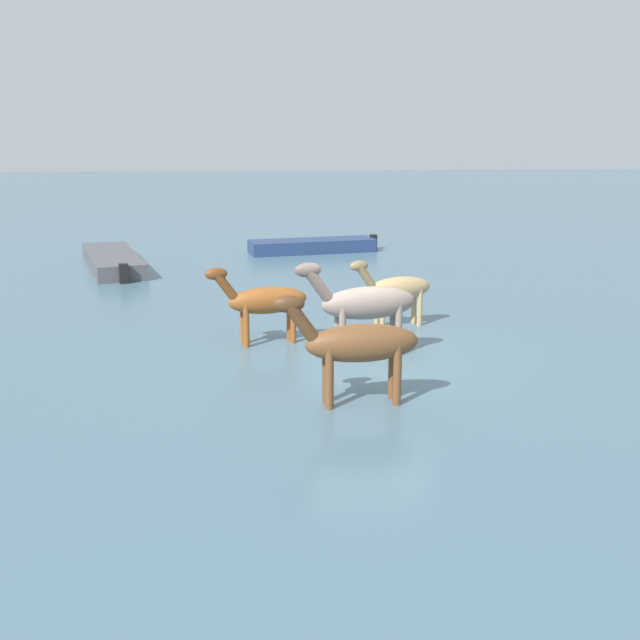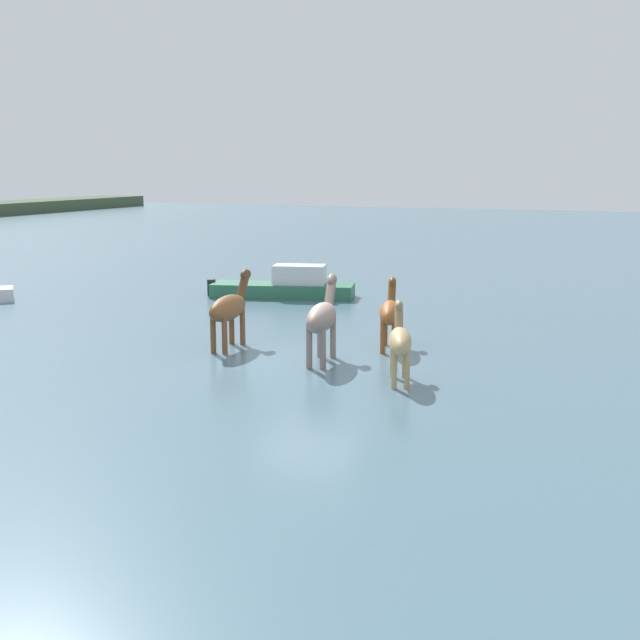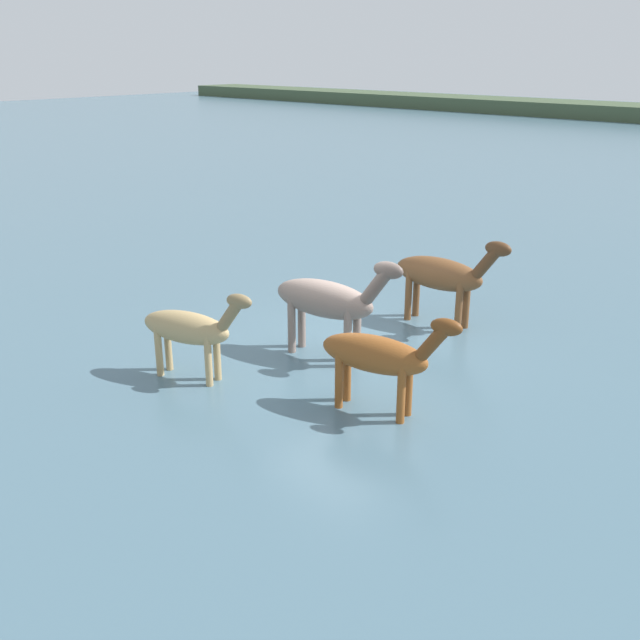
{
  "view_description": "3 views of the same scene",
  "coord_description": "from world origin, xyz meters",
  "px_view_note": "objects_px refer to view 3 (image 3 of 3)",
  "views": [
    {
      "loc": [
        2.3,
        14.83,
        4.66
      ],
      "look_at": [
        0.84,
        -0.89,
        0.68
      ],
      "focal_mm": 42.49,
      "sensor_mm": 36.0,
      "label": 1
    },
    {
      "loc": [
        -18.37,
        -7.66,
        4.78
      ],
      "look_at": [
        0.05,
        -0.32,
        1.04
      ],
      "focal_mm": 45.83,
      "sensor_mm": 36.0,
      "label": 2
    },
    {
      "loc": [
        8.37,
        -9.75,
        5.44
      ],
      "look_at": [
        -0.19,
        -0.49,
        0.73
      ],
      "focal_mm": 40.75,
      "sensor_mm": 36.0,
      "label": 3
    }
  ],
  "objects_px": {
    "horse_lead": "(190,328)",
    "horse_dun_straggler": "(379,355)",
    "horse_chestnut_trailing": "(442,275)",
    "horse_dark_mare": "(328,300)"
  },
  "relations": [
    {
      "from": "horse_dun_straggler",
      "to": "horse_dark_mare",
      "type": "height_order",
      "value": "horse_dark_mare"
    },
    {
      "from": "horse_chestnut_trailing",
      "to": "horse_dark_mare",
      "type": "height_order",
      "value": "horse_dark_mare"
    },
    {
      "from": "horse_chestnut_trailing",
      "to": "horse_dun_straggler",
      "type": "relative_size",
      "value": 1.11
    },
    {
      "from": "horse_chestnut_trailing",
      "to": "horse_lead",
      "type": "bearing_deg",
      "value": -112.34
    },
    {
      "from": "horse_dark_mare",
      "to": "horse_dun_straggler",
      "type": "bearing_deg",
      "value": -37.84
    },
    {
      "from": "horse_lead",
      "to": "horse_dun_straggler",
      "type": "xyz_separation_m",
      "value": [
        3.19,
        1.2,
        0.05
      ]
    },
    {
      "from": "horse_lead",
      "to": "horse_dun_straggler",
      "type": "relative_size",
      "value": 0.94
    },
    {
      "from": "horse_lead",
      "to": "horse_chestnut_trailing",
      "type": "xyz_separation_m",
      "value": [
        1.69,
        5.19,
        0.15
      ]
    },
    {
      "from": "horse_chestnut_trailing",
      "to": "horse_dark_mare",
      "type": "bearing_deg",
      "value": -105.43
    },
    {
      "from": "horse_lead",
      "to": "horse_dun_straggler",
      "type": "bearing_deg",
      "value": 2.22
    }
  ]
}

